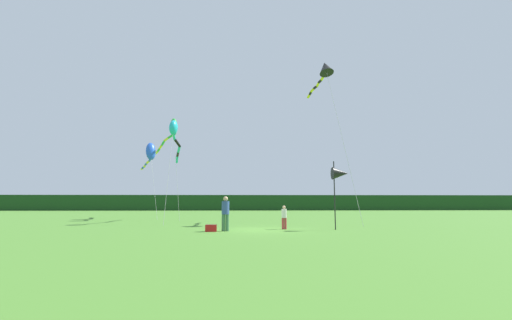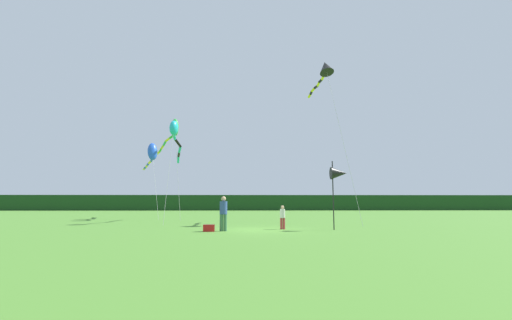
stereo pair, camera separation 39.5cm
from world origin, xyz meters
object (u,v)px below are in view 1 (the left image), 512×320
Objects in this scene: banner_flag_pole at (340,174)px; cooler_box at (211,228)px; kite_blue at (150,153)px; person_child at (284,216)px; kite_black at (324,70)px; person_adult at (225,212)px; kite_green at (171,132)px; kite_cyan at (174,134)px.

cooler_box is at bearing -172.94° from banner_flag_pole.
banner_flag_pole is at bearing -44.37° from kite_blue.
kite_blue is at bearing 115.73° from cooler_box.
person_child is 2.28× the size of cooler_box.
cooler_box is at bearing -161.43° from person_child.
kite_black is at bearing 82.12° from banner_flag_pole.
person_adult is 0.20× the size of kite_green.
kite_green is 3.10m from kite_blue.
kite_blue is at bearing 129.52° from person_child.
kite_blue reaches higher than banner_flag_pole.
person_adult is at bearing -174.21° from banner_flag_pole.
kite_black reaches higher than kite_green.
kite_black reaches higher than person_adult.
person_adult is at bearing -61.66° from kite_blue.
kite_black is (0.86, 6.21, 8.53)m from banner_flag_pole.
kite_cyan is (3.50, -6.53, 0.56)m from kite_blue.
kite_cyan is (1.35, -5.17, -1.21)m from kite_green.
kite_cyan is at bearing -75.31° from kite_green.
kite_blue reaches higher than cooler_box.
kite_black is (7.20, 6.86, 10.59)m from person_adult.
kite_green reaches higher than cooler_box.
banner_flag_pole is at bearing -46.11° from kite_green.
banner_flag_pole is 20.05m from kite_blue.
kite_cyan reaches higher than person_adult.
person_child is 0.18× the size of kite_blue.
kite_black is (7.92, 7.09, 11.42)m from cooler_box.
cooler_box is at bearing -162.18° from person_adult.
kite_black is at bearing 41.82° from cooler_box.
person_child is at bearing 171.70° from banner_flag_pole.
kite_green is at bearing -32.41° from kite_blue.
banner_flag_pole is at bearing -8.30° from person_child.
kite_blue is 7.43m from kite_cyan.
banner_flag_pole is 13.44m from kite_cyan.
kite_green is (-12.01, 12.49, 4.87)m from banner_flag_pole.
kite_green is 1.06× the size of kite_cyan.
kite_blue is at bearing 147.59° from kite_green.
kite_blue is at bearing 153.05° from kite_black.
cooler_box is 0.06× the size of kite_green.
cooler_box is 17.41m from kite_blue.
cooler_box is at bearing -138.18° from kite_black.
kite_black is at bearing -25.99° from kite_green.
banner_flag_pole is 0.44× the size of kite_cyan.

